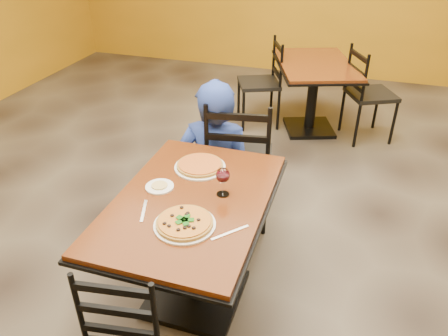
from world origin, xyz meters
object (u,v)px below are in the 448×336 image
(pizza_main, at_px, (185,222))
(table_second, at_px, (314,82))
(table_main, at_px, (193,226))
(plate_main, at_px, (185,225))
(side_plate, at_px, (160,187))
(chair_second_left, at_px, (259,84))
(wine_glass, at_px, (223,181))
(plate_far, at_px, (200,167))
(chair_main_far, at_px, (240,159))
(chair_second_right, at_px, (371,95))
(pizza_far, at_px, (200,165))
(diner, at_px, (215,154))

(pizza_main, bearing_deg, table_second, 84.32)
(table_main, distance_m, plate_main, 0.31)
(side_plate, bearing_deg, chair_second_left, 90.82)
(wine_glass, bearing_deg, chair_second_left, 98.97)
(table_second, xyz_separation_m, chair_second_left, (-0.58, 0.00, -0.09))
(chair_second_left, bearing_deg, plate_far, -19.07)
(table_main, xyz_separation_m, table_second, (0.34, 2.61, -0.01))
(plate_far, height_order, wine_glass, wine_glass)
(chair_second_left, distance_m, plate_main, 2.86)
(table_main, xyz_separation_m, chair_main_far, (0.02, 0.90, -0.05))
(chair_second_right, relative_size, pizza_far, 3.39)
(table_main, distance_m, pizza_main, 0.32)
(table_second, xyz_separation_m, diner, (-0.48, -1.78, 0.01))
(chair_second_left, distance_m, chair_second_right, 1.16)
(table_second, relative_size, chair_second_right, 1.36)
(table_second, xyz_separation_m, chair_second_right, (0.58, 0.00, -0.08))
(chair_second_left, distance_m, diner, 1.79)
(pizza_main, distance_m, wine_glass, 0.34)
(chair_main_far, relative_size, wine_glass, 5.65)
(chair_second_left, height_order, pizza_main, chair_second_left)
(chair_main_far, bearing_deg, diner, 14.49)
(pizza_main, bearing_deg, chair_second_right, 73.05)
(diner, distance_m, wine_glass, 0.84)
(plate_far, bearing_deg, chair_second_left, 94.47)
(diner, relative_size, side_plate, 7.05)
(pizza_far, bearing_deg, chair_second_right, 66.74)
(plate_main, bearing_deg, chair_main_far, 91.60)
(chair_second_left, bearing_deg, table_second, 66.46)
(plate_far, bearing_deg, plate_main, -77.51)
(pizza_far, bearing_deg, table_second, 80.03)
(chair_second_left, bearing_deg, wine_glass, -14.57)
(pizza_far, bearing_deg, plate_main, -77.51)
(plate_main, relative_size, pizza_far, 1.11)
(pizza_main, height_order, side_plate, pizza_main)
(table_main, xyz_separation_m, chair_second_left, (-0.25, 2.61, -0.09))
(chair_second_left, bearing_deg, pizza_main, -17.50)
(pizza_far, distance_m, wine_glass, 0.32)
(chair_second_right, bearing_deg, chair_main_far, 125.84)
(pizza_far, bearing_deg, wine_glass, -46.19)
(pizza_main, relative_size, side_plate, 1.77)
(plate_main, relative_size, wine_glass, 1.72)
(diner, relative_size, plate_main, 3.64)
(chair_second_right, bearing_deg, plate_main, 136.53)
(table_main, height_order, diner, diner)
(pizza_main, bearing_deg, side_plate, 133.80)
(plate_main, xyz_separation_m, pizza_far, (-0.12, 0.54, 0.02))
(plate_far, bearing_deg, diner, 98.35)
(chair_second_right, height_order, plate_far, chair_second_right)
(chair_second_right, distance_m, pizza_main, 2.98)
(plate_far, xyz_separation_m, pizza_far, (0.00, 0.00, 0.02))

